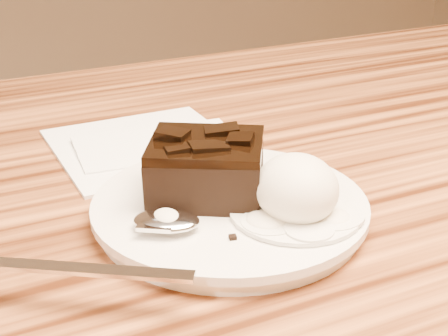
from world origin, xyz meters
name	(u,v)px	position (x,y,z in m)	size (l,w,h in m)	color
plate	(230,211)	(-0.09, -0.05, 0.76)	(0.21, 0.21, 0.02)	white
brownie	(206,172)	(-0.10, -0.03, 0.79)	(0.08, 0.07, 0.04)	black
ice_cream_scoop	(297,189)	(-0.05, -0.09, 0.79)	(0.06, 0.06, 0.05)	white
melt_puddle	(295,213)	(-0.05, -0.09, 0.77)	(0.10, 0.10, 0.00)	white
spoon	(167,223)	(-0.15, -0.07, 0.77)	(0.03, 0.18, 0.01)	silver
napkin	(145,145)	(-0.10, 0.12, 0.75)	(0.16, 0.16, 0.01)	white
crumb_a	(319,201)	(-0.03, -0.08, 0.77)	(0.01, 0.01, 0.00)	black
crumb_b	(233,237)	(-0.11, -0.10, 0.77)	(0.01, 0.01, 0.00)	black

